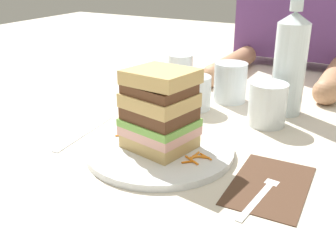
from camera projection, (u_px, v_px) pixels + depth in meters
The scene contains 25 objects.
ground_plane at pixel (173, 153), 0.70m from camera, with size 3.00×3.00×0.00m, color beige.
main_plate at pixel (160, 150), 0.70m from camera, with size 0.26×0.26×0.01m, color white.
sandwich at pixel (160, 110), 0.67m from camera, with size 0.13×0.12×0.14m.
carrot_shred_0 at pixel (131, 135), 0.74m from camera, with size 0.00×0.00×0.03m, color orange.
carrot_shred_1 at pixel (134, 130), 0.76m from camera, with size 0.00×0.00×0.03m, color orange.
carrot_shred_2 at pixel (123, 132), 0.75m from camera, with size 0.00×0.00×0.03m, color orange.
carrot_shred_3 at pixel (121, 135), 0.74m from camera, with size 0.00×0.00×0.02m, color orange.
carrot_shred_4 at pixel (127, 133), 0.75m from camera, with size 0.00×0.00×0.02m, color orange.
carrot_shred_5 at pixel (136, 131), 0.75m from camera, with size 0.00×0.00×0.02m, color orange.
carrot_shred_6 at pixel (129, 133), 0.74m from camera, with size 0.00×0.00×0.03m, color orange.
carrot_shred_7 at pixel (138, 130), 0.76m from camera, with size 0.00×0.00×0.02m, color orange.
carrot_shred_8 at pixel (192, 160), 0.64m from camera, with size 0.00×0.00×0.03m, color orange.
carrot_shred_9 at pixel (197, 157), 0.66m from camera, with size 0.00×0.00×0.03m, color orange.
carrot_shred_10 at pixel (201, 157), 0.65m from camera, with size 0.00×0.00×0.03m, color orange.
carrot_shred_11 at pixel (206, 157), 0.66m from camera, with size 0.00×0.00×0.03m, color orange.
carrot_shred_12 at pixel (187, 162), 0.64m from camera, with size 0.00×0.00×0.02m, color orange.
carrot_shred_13 at pixel (195, 156), 0.66m from camera, with size 0.00×0.00×0.03m, color orange.
napkin_dark at pixel (270, 185), 0.60m from camera, with size 0.11×0.17×0.00m, color #4C3323.
fork at pixel (264, 189), 0.58m from camera, with size 0.03×0.17×0.00m.
knife at pixel (85, 132), 0.78m from camera, with size 0.03×0.20×0.00m.
juice_glass at pixel (267, 106), 0.81m from camera, with size 0.08×0.08×0.09m.
water_bottle at pixel (290, 63), 0.84m from camera, with size 0.07×0.07×0.26m.
empty_tumbler_0 at pixel (180, 72), 1.02m from camera, with size 0.06×0.06×0.09m, color silver.
empty_tumbler_1 at pixel (230, 82), 0.94m from camera, with size 0.08×0.08×0.09m, color silver.
empty_tumbler_2 at pixel (193, 92), 0.90m from camera, with size 0.08×0.08×0.08m, color silver.
Camera 1 is at (0.30, -0.55, 0.32)m, focal length 42.15 mm.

